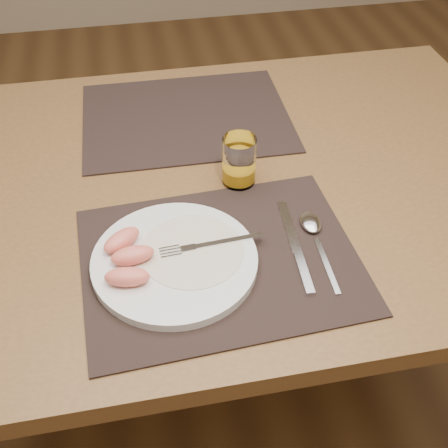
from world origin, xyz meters
The scene contains 11 objects.
ground centered at (0.00, 0.00, 0.00)m, with size 5.00×5.00×0.00m, color brown.
table centered at (0.00, 0.00, 0.67)m, with size 1.40×0.90×0.75m.
placemat_near centered at (0.00, -0.22, 0.75)m, with size 0.45×0.35×0.00m, color black.
placemat_far centered at (0.01, 0.22, 0.75)m, with size 0.45×0.35×0.00m, color black.
plate centered at (-0.07, -0.22, 0.76)m, with size 0.27×0.27×0.02m, color white.
plate_dressing centered at (-0.04, -0.21, 0.77)m, with size 0.17×0.17×0.00m.
fork centered at (-0.02, -0.20, 0.77)m, with size 0.18×0.03×0.00m.
knife centered at (0.13, -0.23, 0.76)m, with size 0.03×0.22×0.01m.
spoon centered at (0.17, -0.18, 0.76)m, with size 0.04×0.19×0.01m.
juice_glass centered at (0.07, -0.02, 0.80)m, with size 0.06×0.06×0.10m.
grapefruit_wedges centered at (-0.15, -0.22, 0.78)m, with size 0.09×0.14×0.03m.
Camera 1 is at (-0.11, -0.84, 1.43)m, focal length 45.00 mm.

